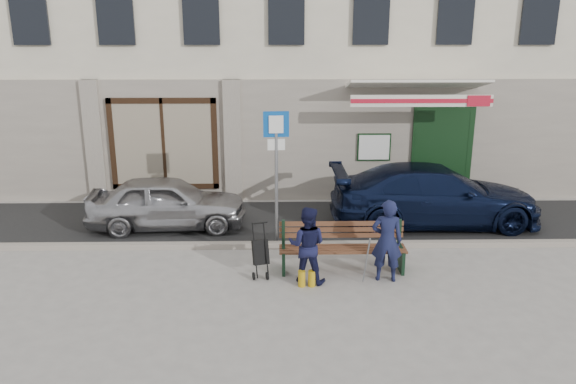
{
  "coord_description": "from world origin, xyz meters",
  "views": [
    {
      "loc": [
        -0.21,
        -9.54,
        4.5
      ],
      "look_at": [
        -0.02,
        1.6,
        1.2
      ],
      "focal_mm": 35.0,
      "sensor_mm": 36.0,
      "label": 1
    }
  ],
  "objects_px": {
    "bench": "(340,248)",
    "stroller": "(261,253)",
    "car_silver": "(167,202)",
    "car_navy": "(435,195)",
    "man": "(387,241)",
    "woman": "(307,245)",
    "parking_sign": "(276,156)"
  },
  "relations": [
    {
      "from": "car_silver",
      "to": "car_navy",
      "type": "distance_m",
      "value": 6.22
    },
    {
      "from": "car_silver",
      "to": "man",
      "type": "bearing_deg",
      "value": -125.36
    },
    {
      "from": "car_silver",
      "to": "bench",
      "type": "bearing_deg",
      "value": -126.29
    },
    {
      "from": "bench",
      "to": "woman",
      "type": "relative_size",
      "value": 1.67
    },
    {
      "from": "car_silver",
      "to": "man",
      "type": "relative_size",
      "value": 2.32
    },
    {
      "from": "car_navy",
      "to": "bench",
      "type": "relative_size",
      "value": 2.02
    },
    {
      "from": "parking_sign",
      "to": "bench",
      "type": "distance_m",
      "value": 2.4
    },
    {
      "from": "parking_sign",
      "to": "woman",
      "type": "xyz_separation_m",
      "value": [
        0.55,
        -1.93,
        -1.21
      ]
    },
    {
      "from": "stroller",
      "to": "man",
      "type": "bearing_deg",
      "value": -22.82
    },
    {
      "from": "car_navy",
      "to": "parking_sign",
      "type": "bearing_deg",
      "value": 106.68
    },
    {
      "from": "woman",
      "to": "parking_sign",
      "type": "bearing_deg",
      "value": -61.32
    },
    {
      "from": "car_navy",
      "to": "man",
      "type": "xyz_separation_m",
      "value": [
        -1.7,
        -3.04,
        0.07
      ]
    },
    {
      "from": "woman",
      "to": "bench",
      "type": "bearing_deg",
      "value": -131.39
    },
    {
      "from": "bench",
      "to": "stroller",
      "type": "distance_m",
      "value": 1.52
    },
    {
      "from": "car_navy",
      "to": "car_silver",
      "type": "bearing_deg",
      "value": 90.7
    },
    {
      "from": "car_navy",
      "to": "woman",
      "type": "height_order",
      "value": "woman"
    },
    {
      "from": "car_silver",
      "to": "car_navy",
      "type": "height_order",
      "value": "car_navy"
    },
    {
      "from": "car_navy",
      "to": "woman",
      "type": "bearing_deg",
      "value": 133.79
    },
    {
      "from": "bench",
      "to": "stroller",
      "type": "relative_size",
      "value": 2.39
    },
    {
      "from": "man",
      "to": "car_navy",
      "type": "bearing_deg",
      "value": -111.74
    },
    {
      "from": "bench",
      "to": "man",
      "type": "xyz_separation_m",
      "value": [
        0.8,
        -0.42,
        0.32
      ]
    },
    {
      "from": "bench",
      "to": "stroller",
      "type": "height_order",
      "value": "stroller"
    },
    {
      "from": "car_navy",
      "to": "woman",
      "type": "xyz_separation_m",
      "value": [
        -3.15,
        -3.09,
        0.01
      ]
    },
    {
      "from": "bench",
      "to": "woman",
      "type": "xyz_separation_m",
      "value": [
        -0.65,
        -0.47,
        0.26
      ]
    },
    {
      "from": "man",
      "to": "woman",
      "type": "height_order",
      "value": "man"
    },
    {
      "from": "bench",
      "to": "stroller",
      "type": "bearing_deg",
      "value": -172.78
    },
    {
      "from": "woman",
      "to": "man",
      "type": "bearing_deg",
      "value": -165.25
    },
    {
      "from": "car_silver",
      "to": "woman",
      "type": "xyz_separation_m",
      "value": [
        3.07,
        -2.94,
        0.11
      ]
    },
    {
      "from": "parking_sign",
      "to": "man",
      "type": "height_order",
      "value": "parking_sign"
    },
    {
      "from": "bench",
      "to": "woman",
      "type": "bearing_deg",
      "value": -144.15
    },
    {
      "from": "stroller",
      "to": "woman",
      "type": "bearing_deg",
      "value": -35.43
    },
    {
      "from": "bench",
      "to": "parking_sign",
      "type": "bearing_deg",
      "value": 129.53
    }
  ]
}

